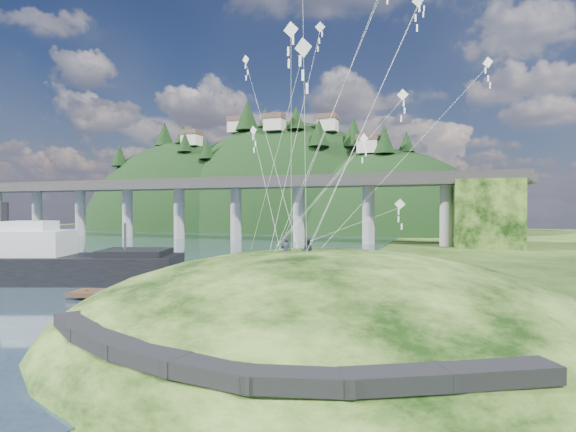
% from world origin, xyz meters
% --- Properties ---
extents(ground, '(320.00, 320.00, 0.00)m').
position_xyz_m(ground, '(0.00, 0.00, 0.00)').
color(ground, black).
rests_on(ground, ground).
extents(grass_hill, '(36.00, 32.00, 13.00)m').
position_xyz_m(grass_hill, '(8.00, 2.00, -1.50)').
color(grass_hill, black).
rests_on(grass_hill, ground).
extents(footpath, '(22.29, 5.84, 0.83)m').
position_xyz_m(footpath, '(7.46, -9.74, 2.08)').
color(footpath, black).
rests_on(footpath, ground).
extents(bridge, '(160.00, 11.00, 15.00)m').
position_xyz_m(bridge, '(-26.46, 70.07, 9.70)').
color(bridge, '#2D2B2B').
rests_on(bridge, ground).
extents(far_ridge, '(153.00, 70.00, 94.50)m').
position_xyz_m(far_ridge, '(-43.58, 122.17, -7.44)').
color(far_ridge, black).
rests_on(far_ridge, ground).
extents(work_barge, '(24.15, 13.83, 8.18)m').
position_xyz_m(work_barge, '(-22.33, 10.23, 2.05)').
color(work_barge, black).
rests_on(work_barge, ground).
extents(wooden_dock, '(15.16, 5.26, 1.07)m').
position_xyz_m(wooden_dock, '(-7.24, 6.10, 0.47)').
color(wooden_dock, '#3A2417').
rests_on(wooden_dock, ground).
extents(kite_flyers, '(2.10, 0.63, 1.72)m').
position_xyz_m(kite_flyers, '(6.36, 1.33, 5.76)').
color(kite_flyers, '#252831').
rests_on(kite_flyers, ground).
extents(kite_swarm, '(20.18, 16.77, 18.02)m').
position_xyz_m(kite_swarm, '(8.96, 4.39, 17.27)').
color(kite_swarm, white).
rests_on(kite_swarm, ground).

